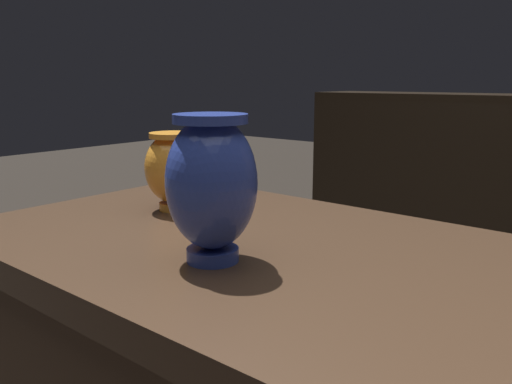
# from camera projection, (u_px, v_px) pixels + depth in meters

# --- Properties ---
(vase_centerpiece) EXTENTS (0.13, 0.13, 0.22)m
(vase_centerpiece) POSITION_uv_depth(u_px,v_px,m) (211.00, 183.00, 0.76)
(vase_centerpiece) COLOR #2D429E
(vase_centerpiece) RESTS_ON display_plinth
(vase_tall_behind) EXTENTS (0.12, 0.12, 0.16)m
(vase_tall_behind) POSITION_uv_depth(u_px,v_px,m) (173.00, 168.00, 1.08)
(vase_tall_behind) COLOR orange
(vase_tall_behind) RESTS_ON display_plinth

